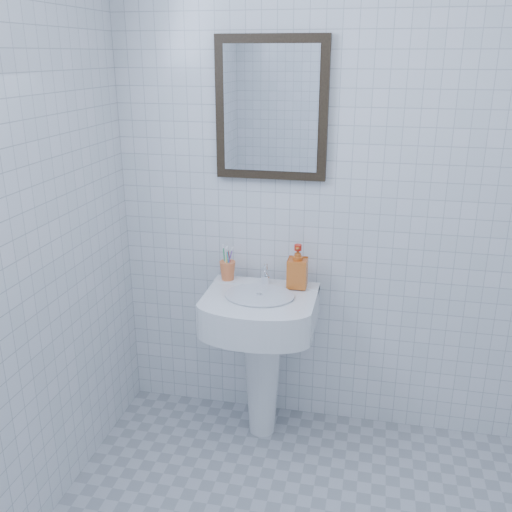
# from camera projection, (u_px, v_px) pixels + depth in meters

# --- Properties ---
(wall_back) EXTENTS (2.20, 0.02, 2.50)m
(wall_back) POSITION_uv_depth(u_px,v_px,m) (351.00, 179.00, 2.55)
(wall_back) COLOR white
(wall_back) RESTS_ON ground
(washbasin) EXTENTS (0.50, 0.37, 0.77)m
(washbasin) POSITION_uv_depth(u_px,v_px,m) (261.00, 340.00, 2.67)
(washbasin) COLOR white
(washbasin) RESTS_ON ground
(faucet) EXTENTS (0.04, 0.09, 0.10)m
(faucet) POSITION_uv_depth(u_px,v_px,m) (266.00, 276.00, 2.65)
(faucet) COLOR white
(faucet) RESTS_ON washbasin
(toothbrush_cup) EXTENTS (0.09, 0.09, 0.09)m
(toothbrush_cup) POSITION_uv_depth(u_px,v_px,m) (228.00, 270.00, 2.71)
(toothbrush_cup) COLOR orange
(toothbrush_cup) RESTS_ON washbasin
(soap_dispenser) EXTENTS (0.09, 0.09, 0.20)m
(soap_dispenser) POSITION_uv_depth(u_px,v_px,m) (297.00, 266.00, 2.60)
(soap_dispenser) COLOR #C74E13
(soap_dispenser) RESTS_ON washbasin
(wall_mirror) EXTENTS (0.50, 0.04, 0.62)m
(wall_mirror) POSITION_uv_depth(u_px,v_px,m) (271.00, 109.00, 2.50)
(wall_mirror) COLOR black
(wall_mirror) RESTS_ON wall_back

